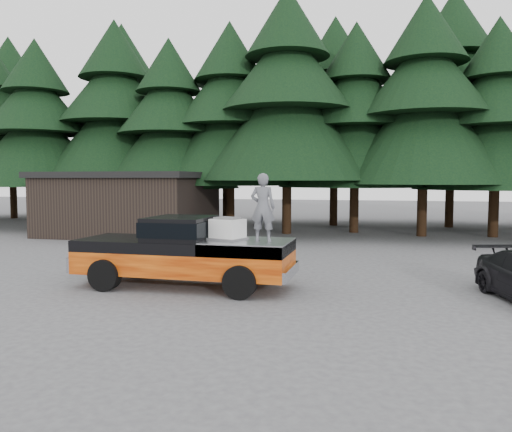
% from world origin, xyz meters
% --- Properties ---
extents(ground, '(120.00, 120.00, 0.00)m').
position_xyz_m(ground, '(0.00, 0.00, 0.00)').
color(ground, '#474749').
rests_on(ground, ground).
extents(pickup_truck, '(6.00, 2.04, 1.33)m').
position_xyz_m(pickup_truck, '(-1.20, 0.57, 0.67)').
color(pickup_truck, orange).
rests_on(pickup_truck, ground).
extents(truck_cab, '(1.66, 1.90, 0.59)m').
position_xyz_m(truck_cab, '(-1.30, 0.57, 1.62)').
color(truck_cab, black).
rests_on(truck_cab, pickup_truck).
extents(air_compressor, '(0.95, 0.87, 0.53)m').
position_xyz_m(air_compressor, '(0.04, 0.54, 1.60)').
color(air_compressor, silver).
rests_on(air_compressor, pickup_truck).
extents(man_on_bed, '(0.65, 0.43, 1.76)m').
position_xyz_m(man_on_bed, '(1.01, 0.48, 2.21)').
color(man_on_bed, '#585A60').
rests_on(man_on_bed, pickup_truck).
extents(utility_building, '(8.40, 6.40, 3.30)m').
position_xyz_m(utility_building, '(-9.00, 12.00, 1.67)').
color(utility_building, black).
rests_on(utility_building, ground).
extents(treeline, '(60.15, 16.05, 17.50)m').
position_xyz_m(treeline, '(0.42, 17.20, 7.72)').
color(treeline, black).
rests_on(treeline, ground).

